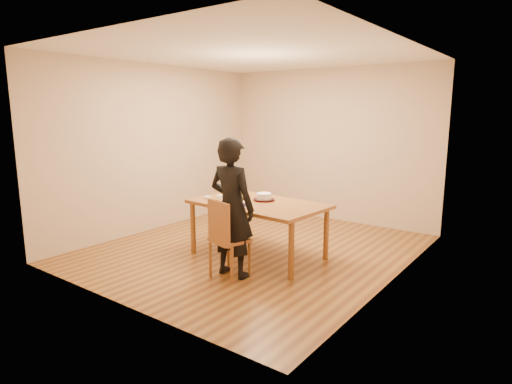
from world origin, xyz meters
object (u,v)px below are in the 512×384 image
Objects in this scene: cake at (264,196)px; person at (232,208)px; dining_table at (258,204)px; dining_chair at (230,240)px; cake_plate at (264,200)px.

person reaches higher than cake.
dining_table reaches higher than dining_chair.
cake_plate reaches higher than dining_table.
dining_chair is 1.86× the size of cake.
dining_table is 0.84m from dining_chair.
cake reaches higher than dining_chair.
dining_table is at bearing -86.97° from cake.
dining_table is 1.07× the size of person.
cake_plate is 0.04m from cake.
cake_plate is 1.43× the size of cake.
cake_plate is at bearing -81.45° from person.
cake_plate is (-0.01, 0.14, 0.03)m from dining_table.
dining_chair is 0.23× the size of person.
cake_plate is at bearing 97.07° from dining_table.
dining_table is at bearing 118.03° from dining_chair.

